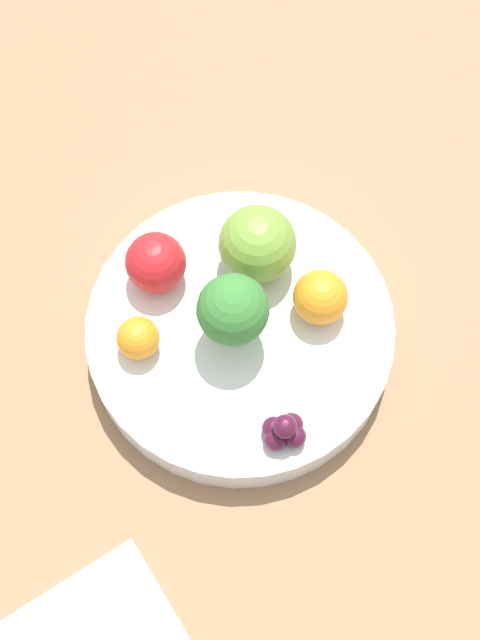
{
  "coord_description": "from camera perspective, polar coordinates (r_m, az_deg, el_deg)",
  "views": [
    {
      "loc": [
        -0.17,
        0.22,
        0.71
      ],
      "look_at": [
        0.0,
        0.0,
        0.07
      ],
      "focal_mm": 50.0,
      "sensor_mm": 36.0,
      "label": 1
    }
  ],
  "objects": [
    {
      "name": "bowl",
      "position": [
        0.73,
        -0.0,
        -0.86
      ],
      "size": [
        0.25,
        0.25,
        0.04
      ],
      "color": "white",
      "rests_on": "table_surface"
    },
    {
      "name": "apple_green",
      "position": [
        0.71,
        -5.41,
        3.68
      ],
      "size": [
        0.05,
        0.05,
        0.05
      ],
      "color": "red",
      "rests_on": "bowl"
    },
    {
      "name": "apple_red",
      "position": [
        0.71,
        1.12,
        4.88
      ],
      "size": [
        0.06,
        0.06,
        0.06
      ],
      "color": "olive",
      "rests_on": "bowl"
    },
    {
      "name": "orange_back",
      "position": [
        0.7,
        -6.54,
        -1.15
      ],
      "size": [
        0.03,
        0.03,
        0.03
      ],
      "color": "orange",
      "rests_on": "bowl"
    },
    {
      "name": "grape_cluster",
      "position": [
        0.67,
        2.84,
        -7.1
      ],
      "size": [
        0.03,
        0.03,
        0.03
      ],
      "color": "#47142D",
      "rests_on": "bowl"
    },
    {
      "name": "broccoli",
      "position": [
        0.67,
        -0.57,
        0.68
      ],
      "size": [
        0.06,
        0.06,
        0.07
      ],
      "color": "#8CB76B",
      "rests_on": "bowl"
    },
    {
      "name": "ground_plane",
      "position": [
        0.77,
        -0.0,
        -1.94
      ],
      "size": [
        6.0,
        6.0,
        0.0
      ],
      "primitive_type": "plane",
      "color": "gray"
    },
    {
      "name": "table_surface",
      "position": [
        0.76,
        -0.0,
        -1.67
      ],
      "size": [
        1.2,
        1.2,
        0.02
      ],
      "color": "#936D4C",
      "rests_on": "ground_plane"
    },
    {
      "name": "orange_front",
      "position": [
        0.7,
        5.17,
        1.46
      ],
      "size": [
        0.04,
        0.04,
        0.04
      ],
      "color": "orange",
      "rests_on": "bowl"
    }
  ]
}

